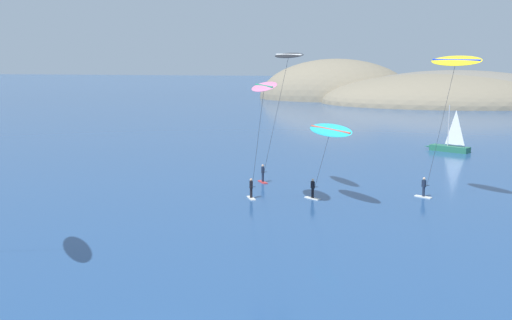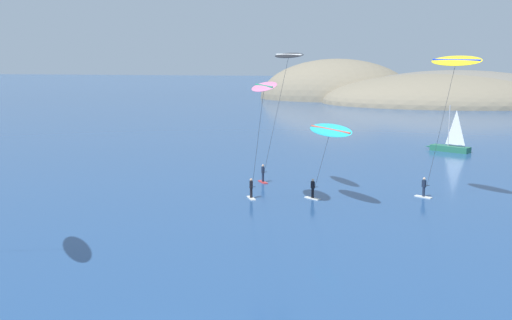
% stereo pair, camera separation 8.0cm
% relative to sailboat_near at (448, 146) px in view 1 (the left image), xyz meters
% --- Properties ---
extents(headland_island, '(98.26, 60.51, 20.60)m').
position_rel_sailboat_near_xyz_m(headland_island, '(10.51, 84.12, -0.64)').
color(headland_island, '#6B6656').
rests_on(headland_island, ground).
extents(sailboat_near, '(5.48, 4.09, 5.70)m').
position_rel_sailboat_near_xyz_m(sailboat_near, '(0.00, 0.00, 0.00)').
color(sailboat_near, '#23664C').
rests_on(sailboat_near, ground).
extents(kitesurfer_black, '(5.28, 8.63, 12.11)m').
position_rel_sailboat_near_xyz_m(kitesurfer_black, '(-17.13, -27.09, 10.13)').
color(kitesurfer_black, red).
rests_on(kitesurfer_black, ground).
extents(kitesurfer_cyan, '(4.38, 5.48, 6.54)m').
position_rel_sailboat_near_xyz_m(kitesurfer_cyan, '(-13.33, -30.31, 5.01)').
color(kitesurfer_cyan, silver).
rests_on(kitesurfer_cyan, ground).
extents(kitesurfer_pink, '(3.72, 6.54, 9.95)m').
position_rel_sailboat_near_xyz_m(kitesurfer_pink, '(-18.31, -32.24, 8.16)').
color(kitesurfer_pink, silver).
rests_on(kitesurfer_pink, ground).
extents(kitesurfer_yellow, '(4.59, 5.06, 11.89)m').
position_rel_sailboat_near_xyz_m(kitesurfer_yellow, '(-3.83, -28.38, 9.85)').
color(kitesurfer_yellow, silver).
rests_on(kitesurfer_yellow, ground).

